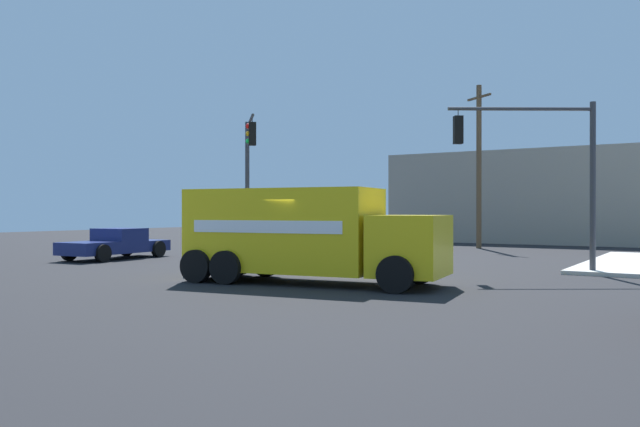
# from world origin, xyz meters

# --- Properties ---
(ground_plane) EXTENTS (100.00, 100.00, 0.00)m
(ground_plane) POSITION_xyz_m (0.00, 0.00, 0.00)
(ground_plane) COLOR black
(delivery_truck) EXTENTS (8.07, 3.77, 2.83)m
(delivery_truck) POSITION_xyz_m (0.84, 0.05, 1.48)
(delivery_truck) COLOR yellow
(delivery_truck) RESTS_ON ground
(traffic_light_primary) EXTENTS (2.76, 3.06, 6.31)m
(traffic_light_primary) POSITION_xyz_m (-6.45, 6.54, 4.12)
(traffic_light_primary) COLOR #38383D
(traffic_light_primary) RESTS_ON ground
(traffic_light_secondary) EXTENTS (4.31, 2.88, 5.77)m
(traffic_light_secondary) POSITION_xyz_m (6.32, 6.66, 3.99)
(traffic_light_secondary) COLOR #38383D
(traffic_light_secondary) RESTS_ON sidewalk_corner_far
(pickup_navy) EXTENTS (2.59, 5.34, 1.38)m
(pickup_navy) POSITION_xyz_m (-11.79, 3.67, 0.73)
(pickup_navy) COLOR navy
(pickup_navy) RESTS_ON ground
(utility_pole) EXTENTS (1.83, 1.42, 9.47)m
(utility_pole) POSITION_xyz_m (-0.46, 20.40, 4.88)
(utility_pole) COLOR brown
(utility_pole) RESTS_ON ground
(building_backdrop) EXTENTS (20.55, 6.00, 6.20)m
(building_backdrop) POSITION_xyz_m (1.32, 28.88, 3.10)
(building_backdrop) COLOR gray
(building_backdrop) RESTS_ON ground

